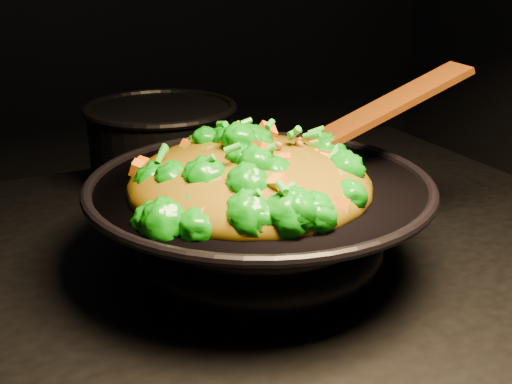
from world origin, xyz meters
name	(u,v)px	position (x,y,z in m)	size (l,w,h in m)	color
wok	(259,227)	(0.03, -0.04, 0.96)	(0.42, 0.42, 0.12)	black
stir_fry	(250,149)	(0.01, -0.05, 1.07)	(0.30, 0.30, 0.10)	#0B7108
spatula	(355,124)	(0.17, -0.03, 1.08)	(0.34, 0.05, 0.01)	#350E05
back_pot	(162,144)	(0.01, 0.32, 0.97)	(0.25, 0.25, 0.14)	black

